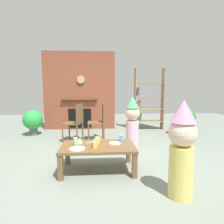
{
  "coord_description": "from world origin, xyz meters",
  "views": [
    {
      "loc": [
        -0.09,
        -3.11,
        1.23
      ],
      "look_at": [
        0.15,
        0.4,
        0.8
      ],
      "focal_mm": 28.75,
      "sensor_mm": 36.0,
      "label": 1
    }
  ],
  "objects": [
    {
      "name": "dining_chair_left",
      "position": [
        -0.66,
        1.16,
        0.51
      ],
      "size": [
        0.49,
        0.49,
        0.9
      ],
      "rotation": [
        0.0,
        0.0,
        2.87
      ],
      "color": "brown",
      "rests_on": "ground_plane"
    },
    {
      "name": "paper_plate_rear",
      "position": [
        0.14,
        -0.39,
        0.4
      ],
      "size": [
        0.18,
        0.18,
        0.01
      ],
      "primitive_type": "cylinder",
      "color": "white",
      "rests_on": "coffee_table"
    },
    {
      "name": "child_in_pink",
      "position": [
        0.59,
        0.56,
        0.58
      ],
      "size": [
        0.31,
        0.31,
        1.11
      ],
      "rotation": [
        0.0,
        0.0,
        -2.18
      ],
      "color": "#EAB2C6",
      "rests_on": "ground_plane"
    },
    {
      "name": "table_fork",
      "position": [
        -0.25,
        -0.31,
        0.4
      ],
      "size": [
        0.14,
        0.09,
        0.01
      ],
      "primitive_type": "cube",
      "rotation": [
        0.0,
        0.0,
        0.54
      ],
      "color": "silver",
      "rests_on": "coffee_table"
    },
    {
      "name": "birthday_cake_slice",
      "position": [
        -0.42,
        -0.32,
        0.43
      ],
      "size": [
        0.1,
        0.1,
        0.07
      ],
      "primitive_type": "cone",
      "color": "#EAC68C",
      "rests_on": "coffee_table"
    },
    {
      "name": "paper_cup_near_left",
      "position": [
        -0.13,
        -0.38,
        0.45
      ],
      "size": [
        0.08,
        0.08,
        0.11
      ],
      "primitive_type": "cylinder",
      "color": "#F2CC4C",
      "rests_on": "coffee_table"
    },
    {
      "name": "paper_cup_center",
      "position": [
        -0.17,
        -0.48,
        0.44
      ],
      "size": [
        0.07,
        0.07,
        0.09
      ],
      "primitive_type": "cylinder",
      "color": "#669EE0",
      "rests_on": "coffee_table"
    },
    {
      "name": "potted_plant_short",
      "position": [
        -1.91,
        1.83,
        0.41
      ],
      "size": [
        0.53,
        0.53,
        0.69
      ],
      "color": "#4C5660",
      "rests_on": "ground_plane"
    },
    {
      "name": "paper_cup_far_right",
      "position": [
        0.26,
        -0.29,
        0.45
      ],
      "size": [
        0.08,
        0.08,
        0.11
      ],
      "primitive_type": "cylinder",
      "color": "#669EE0",
      "rests_on": "coffee_table"
    },
    {
      "name": "paper_cup_near_right",
      "position": [
        -0.47,
        -0.42,
        0.45
      ],
      "size": [
        0.07,
        0.07,
        0.11
      ],
      "primitive_type": "cylinder",
      "color": "#8CD18C",
      "rests_on": "coffee_table"
    },
    {
      "name": "dining_chair_middle",
      "position": [
        -0.1,
        1.23,
        0.51
      ],
      "size": [
        0.42,
        0.42,
        0.9
      ],
      "rotation": [
        0.0,
        0.0,
        3.2
      ],
      "color": "brown",
      "rests_on": "ground_plane"
    },
    {
      "name": "ground_plane",
      "position": [
        0.0,
        0.0,
        0.0
      ],
      "size": [
        12.0,
        12.0,
        0.0
      ],
      "primitive_type": "plane",
      "color": "gray"
    },
    {
      "name": "potted_plant_tall",
      "position": [
        2.23,
        1.58,
        0.46
      ],
      "size": [
        0.56,
        0.56,
        0.77
      ],
      "color": "#4C5660",
      "rests_on": "ground_plane"
    },
    {
      "name": "coffee_table",
      "position": [
        -0.12,
        -0.46,
        0.34
      ],
      "size": [
        1.11,
        0.64,
        0.4
      ],
      "color": "brown",
      "rests_on": "ground_plane"
    },
    {
      "name": "bookshelf",
      "position": [
        1.38,
        2.4,
        0.86
      ],
      "size": [
        0.9,
        0.28,
        1.9
      ],
      "color": "#9E7A51",
      "rests_on": "ground_plane"
    },
    {
      "name": "paper_plate_front",
      "position": [
        -0.41,
        -0.63,
        0.4
      ],
      "size": [
        0.22,
        0.22,
        0.01
      ],
      "primitive_type": "cylinder",
      "color": "white",
      "rests_on": "coffee_table"
    },
    {
      "name": "child_with_cone_hat",
      "position": [
        0.83,
        -1.22,
        0.59
      ],
      "size": [
        0.31,
        0.31,
        1.13
      ],
      "rotation": [
        0.0,
        0.0,
        2.47
      ],
      "color": "#E0CC66",
      "rests_on": "ground_plane"
    },
    {
      "name": "brick_fireplace_feature",
      "position": [
        -0.72,
        2.6,
        1.19
      ],
      "size": [
        2.2,
        0.28,
        2.4
      ],
      "color": "brown",
      "rests_on": "ground_plane"
    },
    {
      "name": "paper_cup_far_left",
      "position": [
        -0.17,
        -0.59,
        0.44
      ],
      "size": [
        0.06,
        0.06,
        0.09
      ],
      "primitive_type": "cylinder",
      "color": "#F2CC4C",
      "rests_on": "coffee_table"
    }
  ]
}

